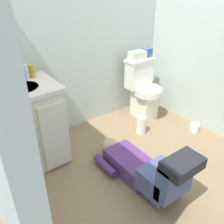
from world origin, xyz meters
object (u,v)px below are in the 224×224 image
at_px(bottle_green, 12,76).
at_px(paper_towel_roll, 141,125).
at_px(person_plumber, 144,168).
at_px(bottle_amber, 32,71).
at_px(faucet, 15,76).
at_px(bottle_blue, 6,77).
at_px(bottle_pink, 21,76).
at_px(vanity_cabinet, 29,126).
at_px(bottle_clear, 25,72).
at_px(toilet, 143,89).
at_px(tissue_box, 137,55).
at_px(toiletry_bag, 146,53).
at_px(toilet_paper_roll, 195,127).

xyz_separation_m(bottle_green, paper_towel_roll, (1.24, -0.36, -0.79)).
relative_size(person_plumber, bottle_amber, 9.08).
xyz_separation_m(faucet, bottle_blue, (-0.09, -0.08, 0.04)).
xyz_separation_m(person_plumber, bottle_pink, (-0.63, 1.00, 0.70)).
height_order(vanity_cabinet, faucet, faucet).
bearing_deg(bottle_clear, bottle_pink, -148.60).
height_order(toilet, tissue_box, tissue_box).
relative_size(bottle_blue, paper_towel_roll, 0.81).
bearing_deg(toiletry_bag, tissue_box, 180.00).
height_order(toiletry_bag, bottle_pink, bottle_pink).
bearing_deg(toilet_paper_roll, toilet, 109.84).
bearing_deg(toiletry_bag, bottle_clear, 179.80).
bearing_deg(bottle_pink, toilet, -2.35).
height_order(bottle_clear, paper_towel_roll, bottle_clear).
height_order(toilet, toilet_paper_roll, toilet).
xyz_separation_m(bottle_green, bottle_clear, (0.14, 0.05, -0.01)).
height_order(bottle_green, bottle_pink, bottle_green).
height_order(bottle_clear, bottle_amber, bottle_clear).
bearing_deg(vanity_cabinet, tissue_box, 5.37).
relative_size(vanity_cabinet, bottle_green, 5.05).
xyz_separation_m(vanity_cabinet, bottle_clear, (0.10, 0.14, 0.47)).
xyz_separation_m(toilet, tissue_box, (-0.05, 0.09, 0.43)).
bearing_deg(faucet, toiletry_bag, -0.34).
xyz_separation_m(tissue_box, bottle_amber, (-1.29, 0.02, 0.08)).
bearing_deg(vanity_cabinet, bottle_green, 116.60).
bearing_deg(tissue_box, bottle_blue, -177.57).
distance_m(bottle_amber, paper_towel_roll, 1.36).
bearing_deg(person_plumber, faucet, 122.95).
xyz_separation_m(bottle_amber, paper_towel_roll, (1.04, -0.43, -0.77)).
bearing_deg(vanity_cabinet, bottle_amber, 43.62).
relative_size(toilet, person_plumber, 0.70).
height_order(person_plumber, toiletry_bag, toiletry_bag).
relative_size(tissue_box, bottle_pink, 1.92).
relative_size(bottle_green, bottle_clear, 1.15).
bearing_deg(toiletry_bag, bottle_amber, 179.23).
height_order(toiletry_bag, bottle_amber, bottle_amber).
xyz_separation_m(person_plumber, paper_towel_roll, (0.53, 0.62, -0.07)).
height_order(tissue_box, bottle_green, bottle_green).
bearing_deg(bottle_blue, toilet_paper_roll, -20.91).
distance_m(faucet, toiletry_bag, 1.61).
bearing_deg(toilet, toilet_paper_roll, -70.16).
xyz_separation_m(toilet, bottle_amber, (-1.34, 0.11, 0.51)).
xyz_separation_m(toiletry_bag, bottle_clear, (-1.51, 0.01, 0.09)).
height_order(tissue_box, bottle_blue, bottle_blue).
height_order(toiletry_bag, bottle_blue, bottle_blue).
height_order(bottle_blue, bottle_clear, bottle_blue).
bearing_deg(paper_towel_roll, faucet, 160.76).
height_order(toiletry_bag, toilet_paper_roll, toiletry_bag).
relative_size(tissue_box, bottle_amber, 1.88).
bearing_deg(paper_towel_roll, vanity_cabinet, 167.15).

